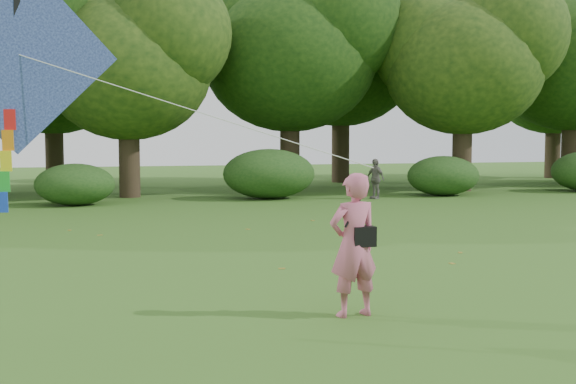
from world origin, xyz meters
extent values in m
plane|color=#265114|center=(0.00, 0.00, 0.00)|extent=(100.00, 100.00, 0.00)
imported|color=#C35B78|center=(-0.40, 0.30, 0.93)|extent=(0.74, 0.54, 1.86)
imported|color=slate|center=(6.82, 16.75, 0.75)|extent=(0.67, 0.96, 1.51)
cube|color=black|center=(-0.28, 0.27, 1.04)|extent=(0.30, 0.20, 0.26)
cylinder|color=black|center=(-0.40, 0.26, 1.40)|extent=(0.33, 0.14, 0.47)
cube|color=#2745AD|center=(-4.51, 1.35, 3.36)|extent=(2.48, 0.56, 2.52)
cube|color=black|center=(-4.51, 1.38, 3.36)|extent=(0.18, 0.35, 2.30)
cylinder|color=white|center=(-2.33, 0.80, 2.64)|extent=(4.36, 1.10, 1.44)
cube|color=red|center=(-4.61, 1.37, 2.54)|extent=(0.14, 0.06, 0.26)
cube|color=orange|center=(-4.64, 1.37, 2.28)|extent=(0.14, 0.06, 0.26)
cube|color=yellow|center=(-4.67, 1.37, 2.02)|extent=(0.14, 0.06, 0.26)
cube|color=green|center=(-4.70, 1.37, 1.76)|extent=(0.14, 0.06, 0.26)
cube|color=blue|center=(-4.73, 1.37, 1.50)|extent=(0.14, 0.06, 0.26)
cylinder|color=#3A2D1E|center=(-2.00, 20.00, 1.57)|extent=(0.80, 0.80, 3.15)
ellipsoid|color=#1E3F11|center=(-2.00, 20.00, 4.91)|extent=(6.40, 6.40, 5.44)
cylinder|color=#3A2D1E|center=(5.00, 22.00, 1.84)|extent=(0.86, 0.86, 3.67)
ellipsoid|color=#1E3F11|center=(5.00, 22.00, 5.76)|extent=(7.60, 7.60, 6.46)
cylinder|color=#3A2D1E|center=(12.00, 19.50, 1.72)|extent=(0.83, 0.83, 3.43)
ellipsoid|color=#1E3F11|center=(12.00, 19.50, 5.30)|extent=(6.80, 6.80, 5.78)
cylinder|color=#3A2D1E|center=(19.00, 21.50, 1.89)|extent=(0.87, 0.87, 3.78)
ellipsoid|color=#1E3F11|center=(19.00, 21.50, 5.92)|extent=(7.80, 7.80, 6.63)
cylinder|color=#3A2D1E|center=(-5.00, 27.50, 1.75)|extent=(0.84, 0.84, 3.50)
ellipsoid|color=#1E3F11|center=(-5.00, 27.50, 5.43)|extent=(7.00, 7.00, 5.95)
cylinder|color=#3A2D1E|center=(9.00, 26.50, 2.01)|extent=(0.90, 0.90, 4.02)
ellipsoid|color=#1E3F11|center=(9.00, 26.50, 6.17)|extent=(7.80, 7.80, 6.63)
cylinder|color=#3A2D1E|center=(22.00, 27.00, 1.78)|extent=(0.85, 0.85, 3.57)
ellipsoid|color=#1E3F11|center=(22.00, 27.00, 5.55)|extent=(7.20, 7.20, 6.12)
ellipsoid|color=#264919|center=(-4.00, 17.10, 0.71)|extent=(2.66, 2.09, 1.42)
ellipsoid|color=#264919|center=(3.00, 17.90, 0.94)|extent=(3.50, 2.75, 1.88)
ellipsoid|color=#264919|center=(10.00, 17.40, 0.79)|extent=(2.94, 2.31, 1.58)
cube|color=olive|center=(0.23, 9.27, 0.00)|extent=(0.13, 0.14, 0.01)
cube|color=olive|center=(3.52, 4.51, 0.00)|extent=(0.12, 0.14, 0.01)
cube|color=olive|center=(2.75, 3.43, 0.00)|extent=(0.09, 0.13, 0.01)
cube|color=olive|center=(2.38, 10.62, 0.00)|extent=(0.11, 0.14, 0.01)
cube|color=olive|center=(-3.38, 9.17, 0.00)|extent=(0.12, 0.09, 0.01)
cube|color=olive|center=(-4.08, 10.28, 0.00)|extent=(0.09, 0.13, 0.01)
cube|color=olive|center=(-0.40, 3.79, 0.00)|extent=(0.14, 0.11, 0.01)
cube|color=olive|center=(0.48, 2.18, 0.00)|extent=(0.10, 0.13, 0.01)
camera|label=1|loc=(-3.74, -8.32, 2.32)|focal=45.00mm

